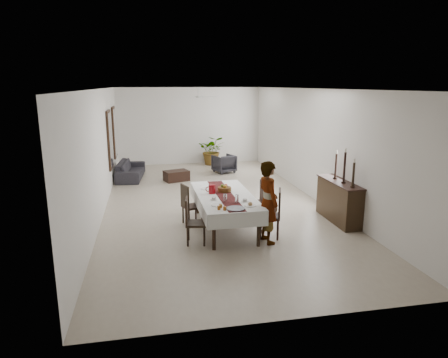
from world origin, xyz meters
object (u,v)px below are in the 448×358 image
dining_table_top (225,196)px  sofa (131,170)px  red_pitcher (212,189)px  woman (268,202)px  sideboard_body (339,202)px

dining_table_top → sofa: bearing=111.8°
red_pitcher → sofa: 5.93m
sofa → woman: bearing=-149.6°
woman → sofa: (-3.08, 6.70, -0.58)m
woman → dining_table_top: bearing=26.9°
dining_table_top → sofa: dining_table_top is taller
dining_table_top → woman: size_ratio=1.45×
dining_table_top → woman: 1.26m
sideboard_body → sofa: sideboard_body is taller
red_pitcher → woman: 1.55m
sideboard_body → sofa: 7.74m
red_pitcher → sideboard_body: 3.17m
woman → sofa: woman is taller
dining_table_top → woman: bearing=-54.5°
red_pitcher → sofa: size_ratio=0.10×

